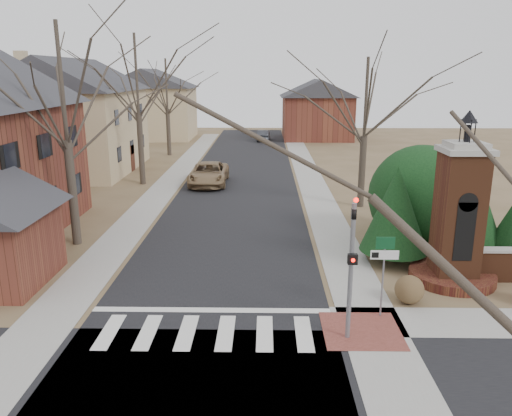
{
  "coord_description": "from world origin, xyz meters",
  "views": [
    {
      "loc": [
        1.78,
        -12.96,
        7.74
      ],
      "look_at": [
        1.44,
        6.0,
        2.58
      ],
      "focal_mm": 35.0,
      "sensor_mm": 36.0,
      "label": 1
    }
  ],
  "objects_px": {
    "brick_gate_monument": "(457,227)",
    "pickup_truck": "(209,174)",
    "sign_post": "(384,261)",
    "distant_car": "(263,135)",
    "traffic_signal_pole": "(352,258)"
  },
  "relations": [
    {
      "from": "brick_gate_monument",
      "to": "pickup_truck",
      "type": "relative_size",
      "value": 1.17
    },
    {
      "from": "sign_post",
      "to": "distant_car",
      "type": "xyz_separation_m",
      "value": [
        -3.99,
        43.64,
        -1.31
      ]
    },
    {
      "from": "sign_post",
      "to": "brick_gate_monument",
      "type": "bearing_deg",
      "value": 41.42
    },
    {
      "from": "traffic_signal_pole",
      "to": "brick_gate_monument",
      "type": "xyz_separation_m",
      "value": [
        4.7,
        4.42,
        -0.42
      ]
    },
    {
      "from": "traffic_signal_pole",
      "to": "sign_post",
      "type": "relative_size",
      "value": 1.64
    },
    {
      "from": "distant_car",
      "to": "brick_gate_monument",
      "type": "bearing_deg",
      "value": 103.41
    },
    {
      "from": "brick_gate_monument",
      "to": "traffic_signal_pole",
      "type": "bearing_deg",
      "value": -136.76
    },
    {
      "from": "sign_post",
      "to": "distant_car",
      "type": "height_order",
      "value": "sign_post"
    },
    {
      "from": "traffic_signal_pole",
      "to": "pickup_truck",
      "type": "relative_size",
      "value": 0.81
    },
    {
      "from": "traffic_signal_pole",
      "to": "distant_car",
      "type": "distance_m",
      "value": 45.18
    },
    {
      "from": "sign_post",
      "to": "distant_car",
      "type": "bearing_deg",
      "value": 95.23
    },
    {
      "from": "traffic_signal_pole",
      "to": "sign_post",
      "type": "bearing_deg",
      "value": 47.57
    },
    {
      "from": "brick_gate_monument",
      "to": "pickup_truck",
      "type": "xyz_separation_m",
      "value": [
        -11.22,
        16.93,
        -1.39
      ]
    },
    {
      "from": "sign_post",
      "to": "pickup_truck",
      "type": "bearing_deg",
      "value": 111.39
    },
    {
      "from": "traffic_signal_pole",
      "to": "pickup_truck",
      "type": "xyz_separation_m",
      "value": [
        -6.52,
        21.35,
        -1.81
      ]
    }
  ]
}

